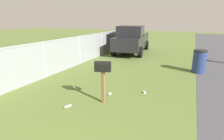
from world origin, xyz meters
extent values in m
cube|color=brown|center=(4.63, 0.70, 0.52)|extent=(0.09, 0.09, 1.05)
cube|color=black|center=(4.63, 0.70, 1.16)|extent=(0.34, 0.54, 0.22)
cylinder|color=black|center=(4.63, 0.70, 1.27)|extent=(0.34, 0.54, 0.20)
cube|color=red|center=(4.74, 0.70, 1.22)|extent=(0.02, 0.04, 0.18)
cube|color=black|center=(13.47, 2.63, 0.88)|extent=(5.48, 2.49, 0.90)
cube|color=black|center=(12.83, 2.56, 1.71)|extent=(1.99, 1.95, 0.76)
cube|color=black|center=(12.83, 2.56, 1.71)|extent=(1.94, 1.98, 0.53)
cube|color=black|center=(14.72, 1.89, 1.39)|extent=(2.75, 0.39, 0.12)
cube|color=black|center=(14.53, 3.64, 1.39)|extent=(2.75, 0.39, 0.12)
cylinder|color=black|center=(11.83, 1.49, 0.38)|extent=(0.78, 0.34, 0.76)
cylinder|color=black|center=(11.62, 3.39, 0.38)|extent=(0.78, 0.34, 0.76)
cylinder|color=black|center=(15.31, 1.88, 0.38)|extent=(0.78, 0.34, 0.76)
cylinder|color=black|center=(15.10, 3.78, 0.38)|extent=(0.78, 0.34, 0.76)
cylinder|color=navy|center=(9.52, -2.13, 0.53)|extent=(0.61, 0.61, 1.06)
cylinder|color=black|center=(9.52, -2.13, 1.10)|extent=(0.64, 0.64, 0.08)
cylinder|color=#9EA3A8|center=(5.86, 4.26, 0.82)|extent=(0.07, 0.07, 1.64)
cylinder|color=#9EA3A8|center=(8.64, 4.26, 0.82)|extent=(0.07, 0.07, 1.64)
cylinder|color=#9EA3A8|center=(11.42, 4.26, 0.82)|extent=(0.07, 0.07, 1.64)
cylinder|color=#9EA3A8|center=(14.19, 4.26, 0.82)|extent=(0.07, 0.07, 1.64)
cylinder|color=#9EA3A8|center=(16.97, 4.26, 0.82)|extent=(0.07, 0.07, 1.64)
cylinder|color=#9EA3A8|center=(19.75, 4.26, 0.82)|extent=(0.07, 0.07, 1.64)
cube|color=#9EA3A8|center=(10.03, 4.26, 1.61)|extent=(19.45, 0.04, 0.04)
cube|color=gray|center=(10.03, 4.26, 0.82)|extent=(19.45, 0.01, 1.64)
cylinder|color=white|center=(5.23, 0.76, 0.04)|extent=(0.13, 0.12, 0.08)
cylinder|color=#B2D8BF|center=(5.23, 2.25, 0.04)|extent=(0.16, 0.23, 0.07)
cylinder|color=white|center=(5.88, -0.33, 0.04)|extent=(0.13, 0.12, 0.08)
cylinder|color=#B2D8BF|center=(3.87, 1.54, 0.04)|extent=(0.23, 0.15, 0.07)
camera|label=1|loc=(-0.04, -1.70, 2.61)|focal=28.57mm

